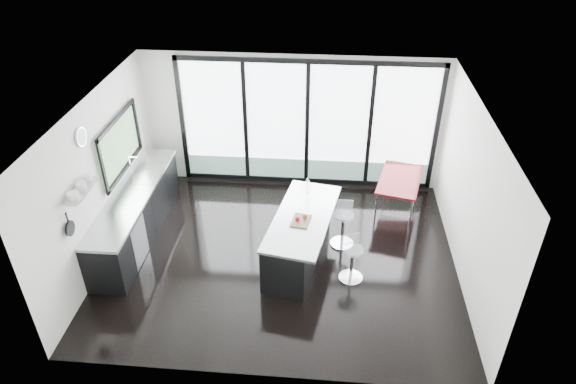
# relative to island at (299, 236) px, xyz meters

# --- Properties ---
(floor) EXTENTS (6.00, 5.00, 0.00)m
(floor) POSITION_rel_island_xyz_m (-0.30, -0.01, -0.45)
(floor) COLOR black
(floor) RESTS_ON ground
(ceiling) EXTENTS (6.00, 5.00, 0.00)m
(ceiling) POSITION_rel_island_xyz_m (-0.30, -0.01, 2.35)
(ceiling) COLOR white
(ceiling) RESTS_ON wall_back
(wall_back) EXTENTS (6.00, 0.09, 2.80)m
(wall_back) POSITION_rel_island_xyz_m (-0.03, 2.45, 0.83)
(wall_back) COLOR silver
(wall_back) RESTS_ON ground
(wall_front) EXTENTS (6.00, 0.00, 2.80)m
(wall_front) POSITION_rel_island_xyz_m (-0.30, -2.51, 0.95)
(wall_front) COLOR silver
(wall_front) RESTS_ON ground
(wall_left) EXTENTS (0.26, 5.00, 2.80)m
(wall_left) POSITION_rel_island_xyz_m (-3.28, 0.26, 1.12)
(wall_left) COLOR silver
(wall_left) RESTS_ON ground
(wall_right) EXTENTS (0.00, 5.00, 2.80)m
(wall_right) POSITION_rel_island_xyz_m (2.70, -0.01, 0.95)
(wall_right) COLOR silver
(wall_right) RESTS_ON ground
(counter_cabinets) EXTENTS (0.69, 3.24, 1.36)m
(counter_cabinets) POSITION_rel_island_xyz_m (-2.98, 0.38, 0.02)
(counter_cabinets) COLOR black
(counter_cabinets) RESTS_ON floor
(island) EXTENTS (1.27, 2.27, 1.14)m
(island) POSITION_rel_island_xyz_m (0.00, 0.00, 0.00)
(island) COLOR black
(island) RESTS_ON floor
(bar_stool_near) EXTENTS (0.51, 0.51, 0.63)m
(bar_stool_near) POSITION_rel_island_xyz_m (0.90, -0.48, -0.13)
(bar_stool_near) COLOR silver
(bar_stool_near) RESTS_ON floor
(bar_stool_far) EXTENTS (0.42, 0.42, 0.66)m
(bar_stool_far) POSITION_rel_island_xyz_m (0.76, 0.42, -0.11)
(bar_stool_far) COLOR silver
(bar_stool_far) RESTS_ON floor
(red_table) EXTENTS (1.04, 1.45, 0.70)m
(red_table) POSITION_rel_island_xyz_m (1.84, 1.63, -0.09)
(red_table) COLOR maroon
(red_table) RESTS_ON floor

